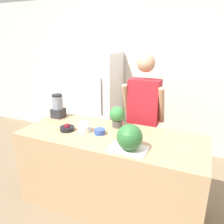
{
  "coord_description": "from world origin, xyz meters",
  "views": [
    {
      "loc": [
        0.89,
        -1.58,
        1.9
      ],
      "look_at": [
        0.0,
        0.45,
        1.15
      ],
      "focal_mm": 35.0,
      "sensor_mm": 36.0,
      "label": 1
    }
  ],
  "objects_px": {
    "person": "(143,118)",
    "bowl_small_blue": "(100,131)",
    "bowl_cherries": "(67,128)",
    "bowl_cream": "(84,127)",
    "watermelon": "(129,137)",
    "refrigerator": "(99,101)",
    "blender": "(58,107)",
    "potted_plant": "(117,116)"
  },
  "relations": [
    {
      "from": "person",
      "to": "bowl_small_blue",
      "type": "xyz_separation_m",
      "value": [
        -0.3,
        -0.69,
        0.04
      ]
    },
    {
      "from": "bowl_cherries",
      "to": "bowl_cream",
      "type": "height_order",
      "value": "bowl_cream"
    },
    {
      "from": "watermelon",
      "to": "bowl_cream",
      "type": "bearing_deg",
      "value": 160.55
    },
    {
      "from": "refrigerator",
      "to": "watermelon",
      "type": "xyz_separation_m",
      "value": [
        1.15,
        -1.63,
        0.2
      ]
    },
    {
      "from": "refrigerator",
      "to": "bowl_small_blue",
      "type": "distance_m",
      "value": 1.58
    },
    {
      "from": "bowl_cherries",
      "to": "refrigerator",
      "type": "bearing_deg",
      "value": 103.28
    },
    {
      "from": "person",
      "to": "bowl_small_blue",
      "type": "relative_size",
      "value": 14.52
    },
    {
      "from": "blender",
      "to": "refrigerator",
      "type": "bearing_deg",
      "value": 89.09
    },
    {
      "from": "bowl_cherries",
      "to": "bowl_small_blue",
      "type": "xyz_separation_m",
      "value": [
        0.38,
        0.06,
        0.0
      ]
    },
    {
      "from": "person",
      "to": "watermelon",
      "type": "distance_m",
      "value": 0.93
    },
    {
      "from": "refrigerator",
      "to": "potted_plant",
      "type": "distance_m",
      "value": 1.42
    },
    {
      "from": "watermelon",
      "to": "bowl_small_blue",
      "type": "height_order",
      "value": "watermelon"
    },
    {
      "from": "bowl_small_blue",
      "to": "blender",
      "type": "distance_m",
      "value": 0.8
    },
    {
      "from": "person",
      "to": "bowl_cream",
      "type": "bearing_deg",
      "value": -125.08
    },
    {
      "from": "person",
      "to": "bowl_cream",
      "type": "xyz_separation_m",
      "value": [
        -0.49,
        -0.7,
        0.06
      ]
    },
    {
      "from": "person",
      "to": "bowl_small_blue",
      "type": "bearing_deg",
      "value": -113.55
    },
    {
      "from": "refrigerator",
      "to": "watermelon",
      "type": "distance_m",
      "value": 2.0
    },
    {
      "from": "watermelon",
      "to": "bowl_cherries",
      "type": "height_order",
      "value": "watermelon"
    },
    {
      "from": "blender",
      "to": "watermelon",
      "type": "bearing_deg",
      "value": -22.52
    },
    {
      "from": "refrigerator",
      "to": "person",
      "type": "bearing_deg",
      "value": -34.78
    },
    {
      "from": "bowl_cream",
      "to": "blender",
      "type": "height_order",
      "value": "blender"
    },
    {
      "from": "refrigerator",
      "to": "watermelon",
      "type": "relative_size",
      "value": 6.87
    },
    {
      "from": "refrigerator",
      "to": "potted_plant",
      "type": "height_order",
      "value": "refrigerator"
    },
    {
      "from": "watermelon",
      "to": "refrigerator",
      "type": "bearing_deg",
      "value": 125.3
    },
    {
      "from": "bowl_cherries",
      "to": "bowl_cream",
      "type": "xyz_separation_m",
      "value": [
        0.2,
        0.06,
        0.03
      ]
    },
    {
      "from": "refrigerator",
      "to": "bowl_cherries",
      "type": "distance_m",
      "value": 1.51
    },
    {
      "from": "person",
      "to": "potted_plant",
      "type": "bearing_deg",
      "value": -115.67
    },
    {
      "from": "refrigerator",
      "to": "bowl_cream",
      "type": "height_order",
      "value": "refrigerator"
    },
    {
      "from": "bowl_cherries",
      "to": "blender",
      "type": "height_order",
      "value": "blender"
    },
    {
      "from": "watermelon",
      "to": "potted_plant",
      "type": "distance_m",
      "value": 0.59
    },
    {
      "from": "bowl_cherries",
      "to": "potted_plant",
      "type": "relative_size",
      "value": 0.64
    },
    {
      "from": "bowl_cherries",
      "to": "blender",
      "type": "distance_m",
      "value": 0.5
    },
    {
      "from": "person",
      "to": "bowl_cherries",
      "type": "height_order",
      "value": "person"
    },
    {
      "from": "refrigerator",
      "to": "potted_plant",
      "type": "bearing_deg",
      "value": -53.97
    },
    {
      "from": "person",
      "to": "bowl_cream",
      "type": "relative_size",
      "value": 11.18
    },
    {
      "from": "watermelon",
      "to": "bowl_cherries",
      "type": "xyz_separation_m",
      "value": [
        -0.8,
        0.16,
        -0.11
      ]
    },
    {
      "from": "refrigerator",
      "to": "bowl_cherries",
      "type": "relative_size",
      "value": 10.39
    },
    {
      "from": "bowl_cherries",
      "to": "blender",
      "type": "xyz_separation_m",
      "value": [
        -0.36,
        0.33,
        0.12
      ]
    },
    {
      "from": "bowl_cherries",
      "to": "potted_plant",
      "type": "bearing_deg",
      "value": 34.38
    },
    {
      "from": "refrigerator",
      "to": "blender",
      "type": "bearing_deg",
      "value": -90.91
    },
    {
      "from": "refrigerator",
      "to": "blender",
      "type": "height_order",
      "value": "refrigerator"
    },
    {
      "from": "bowl_cream",
      "to": "bowl_small_blue",
      "type": "xyz_separation_m",
      "value": [
        0.19,
        0.01,
        -0.03
      ]
    }
  ]
}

